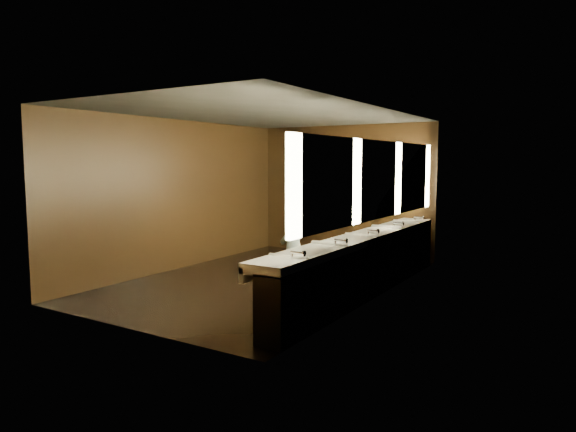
{
  "coord_description": "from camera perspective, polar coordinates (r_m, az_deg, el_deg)",
  "views": [
    {
      "loc": [
        4.82,
        -7.11,
        2.01
      ],
      "look_at": [
        0.42,
        0.0,
        1.13
      ],
      "focal_mm": 32.0,
      "sensor_mm": 36.0,
      "label": 1
    }
  ],
  "objects": [
    {
      "name": "mirror_band",
      "position": [
        7.66,
        10.01,
        3.98
      ],
      "size": [
        0.06,
        5.03,
        1.15
      ],
      "color": "#FBF1BD",
      "rests_on": "wall_right"
    },
    {
      "name": "wall_front",
      "position": [
        6.37,
        -17.69,
        0.23
      ],
      "size": [
        4.0,
        0.02,
        2.8
      ],
      "primitive_type": "cube",
      "color": "black",
      "rests_on": "floor"
    },
    {
      "name": "ceiling",
      "position": [
        8.63,
        -2.4,
        11.26
      ],
      "size": [
        4.0,
        6.0,
        0.02
      ],
      "primitive_type": "cube",
      "color": "#2D2D2B",
      "rests_on": "wall_back"
    },
    {
      "name": "wall_back",
      "position": [
        11.22,
        6.27,
        2.86
      ],
      "size": [
        4.0,
        0.02,
        2.8
      ],
      "primitive_type": "cube",
      "color": "black",
      "rests_on": "floor"
    },
    {
      "name": "trash_bin",
      "position": [
        7.6,
        5.65,
        -7.05
      ],
      "size": [
        0.4,
        0.4,
        0.59
      ],
      "primitive_type": "cylinder",
      "rotation": [
        0.0,
        0.0,
        -0.06
      ],
      "color": "black",
      "rests_on": "floor"
    },
    {
      "name": "wall_right",
      "position": [
        7.68,
        10.1,
        1.36
      ],
      "size": [
        0.02,
        6.0,
        2.8
      ],
      "primitive_type": "cube",
      "color": "black",
      "rests_on": "floor"
    },
    {
      "name": "sink_counter",
      "position": [
        7.88,
        8.57,
        -5.14
      ],
      "size": [
        0.55,
        5.4,
        1.01
      ],
      "color": "black",
      "rests_on": "floor"
    },
    {
      "name": "wall_left",
      "position": [
        9.87,
        -12.03,
        2.34
      ],
      "size": [
        0.02,
        6.0,
        2.8
      ],
      "primitive_type": "cube",
      "color": "black",
      "rests_on": "floor"
    },
    {
      "name": "floor",
      "position": [
        8.82,
        -2.32,
        -7.16
      ],
      "size": [
        6.0,
        6.0,
        0.0
      ],
      "primitive_type": "plane",
      "color": "black",
      "rests_on": "ground"
    },
    {
      "name": "person",
      "position": [
        7.25,
        0.62,
        -3.7
      ],
      "size": [
        0.5,
        0.64,
        1.57
      ],
      "primitive_type": "imported",
      "rotation": [
        0.0,
        0.0,
        -1.34
      ],
      "color": "#94C2DC",
      "rests_on": "floor"
    }
  ]
}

